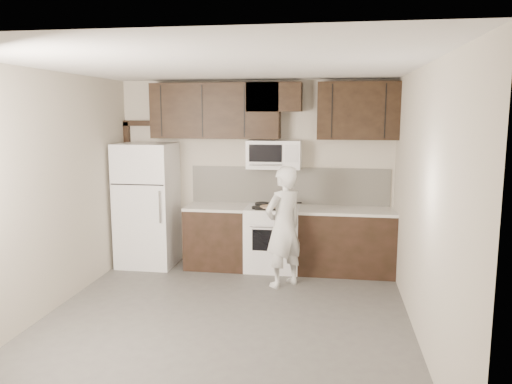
% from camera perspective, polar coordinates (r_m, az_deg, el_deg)
% --- Properties ---
extents(floor, '(4.50, 4.50, 0.00)m').
position_cam_1_polar(floor, '(5.57, -3.73, -14.64)').
color(floor, '#504D4B').
rests_on(floor, ground).
extents(back_wall, '(4.00, 0.00, 4.00)m').
position_cam_1_polar(back_wall, '(7.36, -0.07, 2.15)').
color(back_wall, beige).
rests_on(back_wall, ground).
extents(ceiling, '(4.50, 4.50, 0.00)m').
position_cam_1_polar(ceiling, '(5.12, -4.05, 14.23)').
color(ceiling, white).
rests_on(ceiling, back_wall).
extents(counter_run, '(2.95, 0.64, 0.91)m').
position_cam_1_polar(counter_run, '(7.16, 4.34, -5.37)').
color(counter_run, black).
rests_on(counter_run, floor).
extents(stove, '(0.76, 0.66, 0.94)m').
position_cam_1_polar(stove, '(7.19, 1.92, -5.26)').
color(stove, white).
rests_on(stove, floor).
extents(backsplash, '(2.90, 0.02, 0.54)m').
position_cam_1_polar(backsplash, '(7.32, 3.79, 0.74)').
color(backsplash, beige).
rests_on(backsplash, counter_run).
extents(upper_cabinets, '(3.48, 0.35, 0.78)m').
position_cam_1_polar(upper_cabinets, '(7.11, 1.39, 9.42)').
color(upper_cabinets, black).
rests_on(upper_cabinets, back_wall).
extents(microwave, '(0.76, 0.42, 0.40)m').
position_cam_1_polar(microwave, '(7.10, 2.09, 4.32)').
color(microwave, white).
rests_on(microwave, upper_cabinets).
extents(refrigerator, '(0.80, 0.76, 1.80)m').
position_cam_1_polar(refrigerator, '(7.49, -12.31, -1.44)').
color(refrigerator, white).
rests_on(refrigerator, floor).
extents(door_trim, '(0.50, 0.08, 2.12)m').
position_cam_1_polar(door_trim, '(7.86, -14.08, 1.57)').
color(door_trim, black).
rests_on(door_trim, floor).
extents(saucepan, '(0.33, 0.19, 0.18)m').
position_cam_1_polar(saucepan, '(6.91, 3.30, -1.39)').
color(saucepan, silver).
rests_on(saucepan, stove).
extents(baking_tray, '(0.40, 0.32, 0.02)m').
position_cam_1_polar(baking_tray, '(6.97, 1.50, -1.83)').
color(baking_tray, black).
rests_on(baking_tray, counter_run).
extents(pizza, '(0.28, 0.28, 0.02)m').
position_cam_1_polar(pizza, '(6.97, 1.50, -1.68)').
color(pizza, tan).
rests_on(pizza, baking_tray).
extents(person, '(0.67, 0.67, 1.57)m').
position_cam_1_polar(person, '(6.43, 3.17, -3.99)').
color(person, silver).
rests_on(person, floor).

